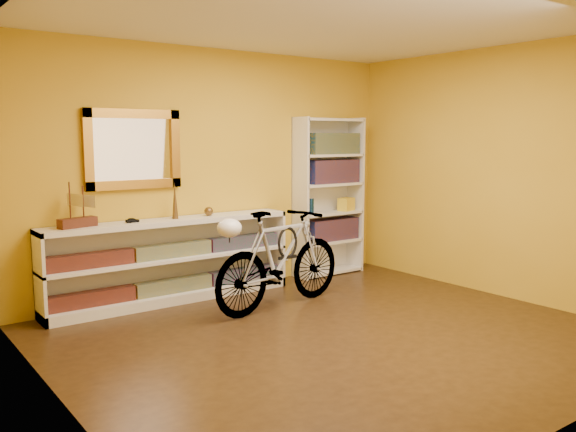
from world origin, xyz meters
TOP-DOWN VIEW (x-y plane):
  - floor at (0.00, 0.00)m, footprint 4.50×4.00m
  - ceiling at (0.00, 0.00)m, footprint 4.50×4.00m
  - back_wall at (0.00, 2.00)m, footprint 4.50×0.01m
  - left_wall at (-2.25, 0.00)m, footprint 0.01×4.00m
  - right_wall at (2.25, 0.00)m, footprint 0.01×4.00m
  - gilt_mirror at (-0.95, 1.97)m, footprint 0.98×0.06m
  - wall_socket at (0.90, 1.99)m, footprint 0.09×0.02m
  - console_unit at (-0.64, 1.81)m, footprint 2.60×0.35m
  - cd_row_lower at (-0.64, 1.79)m, footprint 2.50×0.13m
  - cd_row_upper at (-0.64, 1.79)m, footprint 2.50×0.13m
  - model_ship at (-1.57, 1.81)m, footprint 0.38×0.22m
  - toy_car at (-1.04, 1.81)m, footprint 0.00×0.01m
  - bronze_ornament at (-0.59, 1.81)m, footprint 0.06×0.06m
  - decorative_orb at (-0.21, 1.81)m, footprint 0.09×0.09m
  - bookcase at (1.46, 1.84)m, footprint 0.90×0.30m
  - book_row_a at (1.51, 1.84)m, footprint 0.70×0.22m
  - book_row_b at (1.51, 1.84)m, footprint 0.70×0.22m
  - book_row_c at (1.51, 1.84)m, footprint 0.70×0.22m
  - travel_mug at (1.16, 1.82)m, footprint 0.08×0.08m
  - red_tin at (1.26, 1.87)m, footprint 0.17×0.17m
  - yellow_bag at (1.71, 1.80)m, footprint 0.24×0.19m
  - bicycle at (0.11, 0.98)m, footprint 0.67×1.71m
  - helmet at (-0.52, 0.89)m, footprint 0.23×0.22m
  - u_lock at (0.21, 0.99)m, footprint 0.23×0.03m

SIDE VIEW (x-z plane):
  - floor at x=0.00m, z-range -0.01..0.00m
  - cd_row_lower at x=-0.64m, z-range 0.10..0.24m
  - wall_socket at x=0.90m, z-range 0.21..0.29m
  - console_unit at x=-0.64m, z-range 0.00..0.85m
  - bicycle at x=0.11m, z-range 0.00..0.98m
  - cd_row_upper at x=-0.64m, z-range 0.47..0.60m
  - book_row_a at x=1.51m, z-range 0.42..0.68m
  - u_lock at x=0.21m, z-range 0.52..0.75m
  - yellow_bag at x=1.71m, z-range 0.77..0.92m
  - toy_car at x=-1.04m, z-range 0.85..0.85m
  - travel_mug at x=1.16m, z-range 0.77..0.95m
  - helmet at x=-0.52m, z-range 0.78..0.95m
  - decorative_orb at x=-0.21m, z-range 0.85..0.94m
  - bookcase at x=1.46m, z-range 0.00..1.90m
  - bronze_ornament at x=-0.59m, z-range 0.85..1.22m
  - model_ship at x=-1.57m, z-range 0.85..1.27m
  - book_row_b at x=1.51m, z-range 1.11..1.40m
  - back_wall at x=0.00m, z-range 0.00..2.60m
  - left_wall at x=-2.25m, z-range 0.00..2.60m
  - right_wall at x=2.25m, z-range 0.00..2.60m
  - gilt_mirror at x=-0.95m, z-range 1.16..1.94m
  - red_tin at x=1.26m, z-range 1.46..1.64m
  - book_row_c at x=1.51m, z-range 1.46..1.71m
  - ceiling at x=0.00m, z-range 2.60..2.61m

